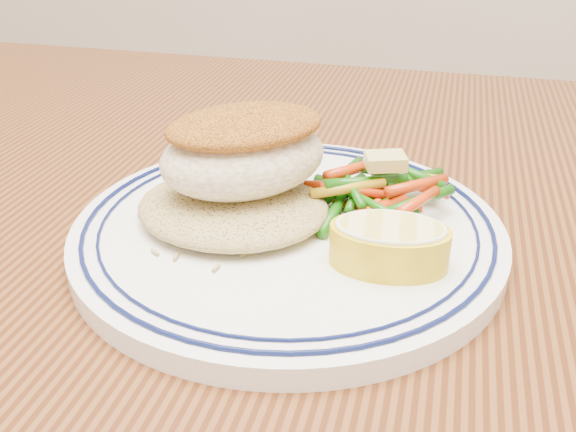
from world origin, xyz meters
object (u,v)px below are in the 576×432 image
(fish_fillet, at_px, (244,149))
(lemon_wedge, at_px, (389,243))
(dining_table, at_px, (338,358))
(vegetable_pile, at_px, (376,189))
(plate, at_px, (288,230))
(rice_pilaf, at_px, (233,203))

(fish_fillet, relative_size, lemon_wedge, 1.86)
(dining_table, height_order, lemon_wedge, lemon_wedge)
(vegetable_pile, bearing_deg, fish_fillet, -160.25)
(plate, bearing_deg, fish_fillet, 168.70)
(dining_table, xyz_separation_m, vegetable_pile, (0.02, 0.03, 0.13))
(dining_table, xyz_separation_m, plate, (-0.04, -0.00, 0.11))
(rice_pilaf, bearing_deg, plate, 6.69)
(dining_table, distance_m, fish_fillet, 0.17)
(rice_pilaf, relative_size, fish_fillet, 0.94)
(rice_pilaf, distance_m, fish_fillet, 0.04)
(plate, relative_size, vegetable_pile, 2.77)
(plate, distance_m, fish_fillet, 0.06)
(vegetable_pile, relative_size, lemon_wedge, 1.40)
(vegetable_pile, bearing_deg, dining_table, -116.06)
(fish_fillet, bearing_deg, rice_pilaf, -117.17)
(fish_fillet, height_order, lemon_wedge, fish_fillet)
(lemon_wedge, bearing_deg, dining_table, 130.55)
(lemon_wedge, bearing_deg, plate, 153.31)
(plate, height_order, fish_fillet, fish_fillet)
(dining_table, height_order, plate, plate)
(dining_table, bearing_deg, plate, -174.31)
(rice_pilaf, height_order, fish_fillet, fish_fillet)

